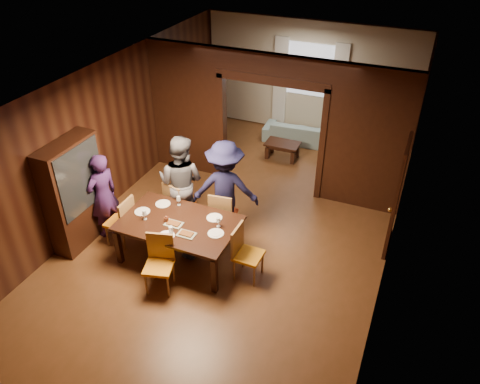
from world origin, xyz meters
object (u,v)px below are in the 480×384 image
at_px(chair_right, 248,254).
at_px(hutch, 75,193).
at_px(person_grey, 181,182).
at_px(dining_table, 180,240).
at_px(coffee_table, 282,150).
at_px(chair_left, 119,221).
at_px(sofa, 299,132).
at_px(person_navy, 225,189).
at_px(chair_far_l, 180,203).
at_px(chair_near, 159,265).
at_px(chair_far_r, 224,213).
at_px(person_purple, 103,196).

distance_m(chair_right, hutch, 3.24).
height_order(person_grey, dining_table, person_grey).
height_order(coffee_table, chair_left, chair_left).
height_order(sofa, hutch, hutch).
xyz_separation_m(person_navy, chair_right, (0.87, -1.01, -0.45)).
bearing_deg(sofa, coffee_table, 79.09).
height_order(person_navy, coffee_table, person_navy).
distance_m(person_grey, hutch, 1.87).
xyz_separation_m(person_grey, chair_left, (-0.76, -0.97, -0.45)).
bearing_deg(sofa, chair_far_l, 71.80).
bearing_deg(sofa, chair_right, 93.52).
bearing_deg(person_navy, sofa, -110.36).
bearing_deg(dining_table, chair_near, -85.42).
distance_m(person_grey, chair_far_l, 0.45).
distance_m(sofa, chair_far_r, 4.23).
bearing_deg(chair_far_r, chair_right, 126.85).
relative_size(person_grey, chair_right, 1.92).
bearing_deg(coffee_table, person_navy, -91.56).
bearing_deg(hutch, person_navy, 28.46).
height_order(sofa, chair_far_l, chair_far_l).
xyz_separation_m(sofa, chair_near, (-0.55, -5.91, 0.22)).
distance_m(person_purple, sofa, 5.51).
height_order(person_grey, chair_far_r, person_grey).
relative_size(person_navy, dining_table, 0.94).
distance_m(chair_right, chair_far_l, 1.95).
relative_size(person_purple, hutch, 0.83).
xyz_separation_m(chair_near, hutch, (-1.98, 0.56, 0.52)).
relative_size(person_navy, chair_far_l, 1.93).
bearing_deg(chair_far_r, person_purple, 14.59).
bearing_deg(coffee_table, person_grey, -106.17).
bearing_deg(chair_far_l, chair_left, 66.30).
distance_m(person_navy, chair_left, 1.99).
relative_size(person_grey, sofa, 1.04).
xyz_separation_m(chair_left, hutch, (-0.71, -0.18, 0.52)).
xyz_separation_m(sofa, hutch, (-2.53, -5.35, 0.74)).
relative_size(sofa, dining_table, 0.91).
bearing_deg(dining_table, person_navy, 67.94).
xyz_separation_m(person_navy, hutch, (-2.33, -1.26, 0.06)).
height_order(person_purple, chair_right, person_purple).
distance_m(coffee_table, chair_right, 4.20).
xyz_separation_m(chair_far_r, chair_near, (-0.36, -1.70, 0.00)).
relative_size(person_grey, chair_far_l, 1.92).
distance_m(coffee_table, chair_far_r, 3.24).
height_order(person_grey, chair_right, person_grey).
relative_size(chair_near, hutch, 0.48).
xyz_separation_m(person_navy, sofa, (0.21, 4.09, -0.67)).
bearing_deg(person_grey, sofa, -107.39).
relative_size(person_purple, chair_far_r, 1.71).
height_order(person_grey, person_navy, person_navy).
xyz_separation_m(person_navy, chair_far_r, (0.02, -0.13, -0.45)).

